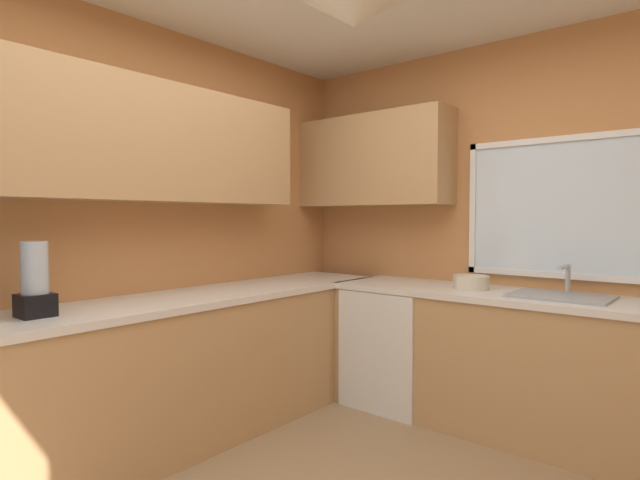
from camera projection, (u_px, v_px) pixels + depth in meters
room_shell at (347, 141)px, 2.50m from camera, size 3.56×3.93×2.63m
counter_run_left at (155, 376)px, 2.91m from camera, size 0.65×3.54×0.88m
counter_run_back at (534, 366)px, 3.11m from camera, size 2.65×0.65×0.88m
dishwasher at (396, 346)px, 3.69m from camera, size 0.60×0.60×0.84m
sink_assembly at (561, 295)px, 3.00m from camera, size 0.55×0.40×0.19m
bowl at (471, 282)px, 3.34m from camera, size 0.23×0.23×0.09m
blender_appliance at (35, 283)px, 2.40m from camera, size 0.15×0.15×0.36m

